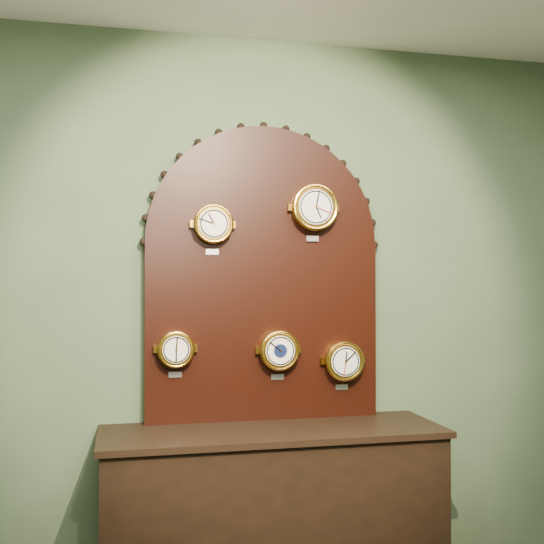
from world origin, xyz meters
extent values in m
plane|color=#455B3E|center=(0.00, 2.50, 1.40)|extent=(4.00, 0.00, 4.00)
cube|color=black|center=(0.00, 2.23, 0.40)|extent=(1.60, 0.50, 0.80)
cube|color=black|center=(0.00, 2.45, 1.28)|extent=(1.20, 0.06, 0.90)
cylinder|color=black|center=(0.00, 2.45, 1.73)|extent=(1.20, 0.06, 1.20)
cylinder|color=gold|center=(-0.27, 2.39, 1.82)|extent=(0.18, 0.08, 0.18)
torus|color=gold|center=(-0.27, 2.36, 1.82)|extent=(0.20, 0.02, 0.20)
cylinder|color=white|center=(-0.27, 2.35, 1.82)|extent=(0.15, 0.01, 0.15)
cube|color=silver|center=(-0.27, 2.42, 1.68)|extent=(0.06, 0.01, 0.03)
cylinder|color=gold|center=(0.25, 2.39, 1.91)|extent=(0.22, 0.08, 0.22)
torus|color=gold|center=(0.25, 2.36, 1.91)|extent=(0.24, 0.02, 0.24)
cylinder|color=silver|center=(0.25, 2.35, 1.91)|extent=(0.18, 0.01, 0.18)
cube|color=silver|center=(0.25, 2.42, 1.76)|extent=(0.06, 0.01, 0.03)
cylinder|color=gold|center=(-0.45, 2.39, 1.20)|extent=(0.17, 0.08, 0.17)
torus|color=gold|center=(-0.45, 2.36, 1.20)|extent=(0.18, 0.02, 0.18)
cylinder|color=white|center=(-0.45, 2.35, 1.20)|extent=(0.13, 0.01, 0.13)
cube|color=silver|center=(-0.45, 2.42, 1.08)|extent=(0.06, 0.01, 0.03)
cylinder|color=gold|center=(0.07, 2.39, 1.19)|extent=(0.19, 0.08, 0.19)
torus|color=gold|center=(0.07, 2.36, 1.19)|extent=(0.20, 0.02, 0.20)
cylinder|color=white|center=(0.07, 2.35, 1.19)|extent=(0.15, 0.01, 0.15)
cube|color=silver|center=(0.07, 2.42, 1.05)|extent=(0.07, 0.01, 0.03)
cylinder|color=#0D153A|center=(0.07, 2.35, 1.19)|extent=(0.07, 0.00, 0.07)
cylinder|color=gold|center=(0.41, 2.39, 1.12)|extent=(0.19, 0.08, 0.19)
torus|color=gold|center=(0.41, 2.36, 1.12)|extent=(0.21, 0.02, 0.21)
cylinder|color=silver|center=(0.41, 2.35, 1.12)|extent=(0.15, 0.01, 0.15)
cube|color=silver|center=(0.41, 2.42, 0.98)|extent=(0.07, 0.01, 0.03)
camera|label=1|loc=(-0.71, -0.90, 1.53)|focal=44.11mm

